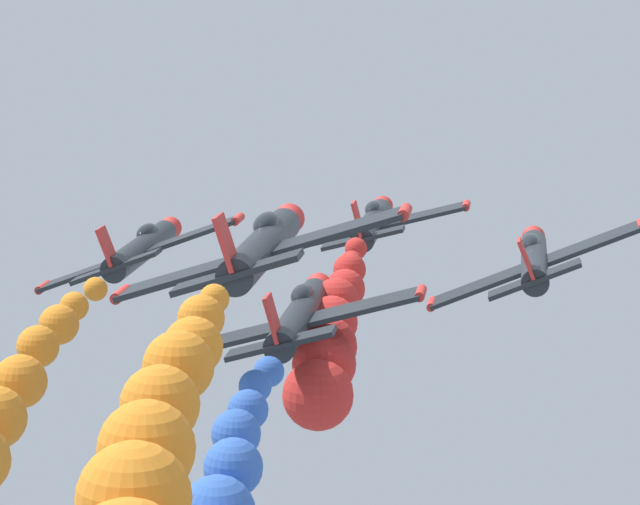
% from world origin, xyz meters
% --- Properties ---
extents(airplane_lead, '(9.34, 10.35, 3.20)m').
position_xyz_m(airplane_lead, '(0.72, 13.47, 85.97)').
color(airplane_lead, '#23282D').
extents(smoke_trail_lead, '(2.52, 15.14, 4.48)m').
position_xyz_m(smoke_trail_lead, '(0.76, -3.19, 84.26)').
color(smoke_trail_lead, red).
extents(airplane_left_inner, '(9.09, 10.35, 3.66)m').
position_xyz_m(airplane_left_inner, '(-8.49, 5.29, 86.03)').
color(airplane_left_inner, '#23282D').
extents(airplane_right_inner, '(8.96, 10.35, 4.01)m').
position_xyz_m(airplane_right_inner, '(8.33, 4.93, 86.04)').
color(airplane_right_inner, '#23282D').
extents(airplane_left_outer, '(9.31, 10.35, 3.26)m').
position_xyz_m(airplane_left_outer, '(-0.21, -4.26, 85.51)').
color(airplane_left_outer, '#23282D').
extents(airplane_high_slot, '(9.23, 10.35, 3.41)m').
position_xyz_m(airplane_high_slot, '(-0.17, -12.21, 89.54)').
color(airplane_high_slot, '#23282D').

